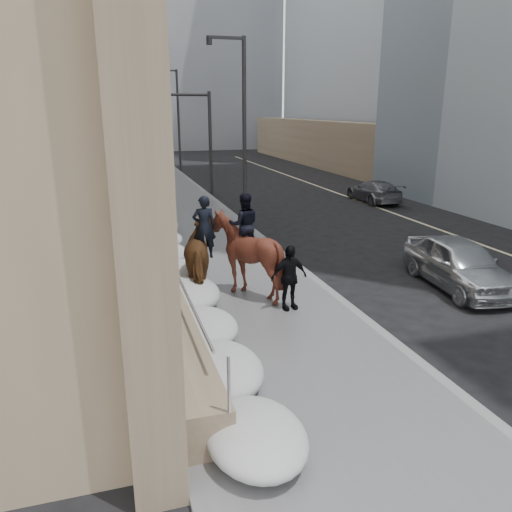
{
  "coord_description": "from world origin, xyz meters",
  "views": [
    {
      "loc": [
        -3.22,
        -8.03,
        5.08
      ],
      "look_at": [
        0.06,
        2.83,
        1.7
      ],
      "focal_mm": 35.0,
      "sensor_mm": 36.0,
      "label": 1
    }
  ],
  "objects_px": {
    "pedestrian": "(289,277)",
    "mounted_horse_right": "(245,252)",
    "mounted_horse_left": "(205,255)",
    "car_grey": "(374,191)",
    "car_silver": "(459,263)"
  },
  "relations": [
    {
      "from": "mounted_horse_left",
      "to": "mounted_horse_right",
      "type": "height_order",
      "value": "mounted_horse_right"
    },
    {
      "from": "mounted_horse_right",
      "to": "car_silver",
      "type": "relative_size",
      "value": 0.65
    },
    {
      "from": "pedestrian",
      "to": "car_silver",
      "type": "xyz_separation_m",
      "value": [
        5.42,
        0.37,
        -0.23
      ]
    },
    {
      "from": "mounted_horse_right",
      "to": "car_silver",
      "type": "height_order",
      "value": "mounted_horse_right"
    },
    {
      "from": "car_grey",
      "to": "mounted_horse_left",
      "type": "bearing_deg",
      "value": 45.7
    },
    {
      "from": "pedestrian",
      "to": "car_grey",
      "type": "xyz_separation_m",
      "value": [
        10.11,
        13.49,
        -0.36
      ]
    },
    {
      "from": "mounted_horse_left",
      "to": "mounted_horse_right",
      "type": "bearing_deg",
      "value": 166.54
    },
    {
      "from": "pedestrian",
      "to": "mounted_horse_right",
      "type": "bearing_deg",
      "value": 113.06
    },
    {
      "from": "mounted_horse_right",
      "to": "mounted_horse_left",
      "type": "bearing_deg",
      "value": -10.69
    },
    {
      "from": "mounted_horse_right",
      "to": "car_grey",
      "type": "height_order",
      "value": "mounted_horse_right"
    },
    {
      "from": "mounted_horse_left",
      "to": "car_grey",
      "type": "distance_m",
      "value": 16.76
    },
    {
      "from": "mounted_horse_left",
      "to": "mounted_horse_right",
      "type": "relative_size",
      "value": 0.97
    },
    {
      "from": "mounted_horse_left",
      "to": "car_grey",
      "type": "xyz_separation_m",
      "value": [
        11.92,
        11.76,
        -0.62
      ]
    },
    {
      "from": "mounted_horse_left",
      "to": "pedestrian",
      "type": "distance_m",
      "value": 2.52
    },
    {
      "from": "mounted_horse_left",
      "to": "pedestrian",
      "type": "bearing_deg",
      "value": 142.54
    }
  ]
}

